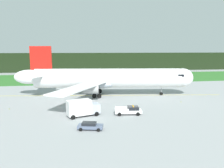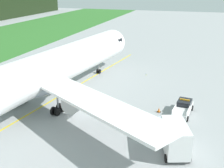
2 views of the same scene
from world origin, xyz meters
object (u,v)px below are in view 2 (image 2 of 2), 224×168
Objects in this scene: airliner at (47,71)px; apron_cone at (159,110)px; ops_pickup_truck at (183,108)px; catering_truck at (174,135)px.

apron_cone is at bearing -84.68° from airliner.
airliner is 9.03× the size of ops_pickup_truck.
apron_cone is (-0.52, 3.36, -0.56)m from ops_pickup_truck.
ops_pickup_truck is 3.44m from apron_cone.
airliner is 7.47× the size of catering_truck.
catering_truck is at bearing -111.16° from airliner.
apron_cone is (9.34, 3.00, -1.50)m from catering_truck.
airliner reaches higher than catering_truck.
catering_truck reaches higher than apron_cone.
catering_truck is (-9.86, 0.36, 0.94)m from ops_pickup_truck.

